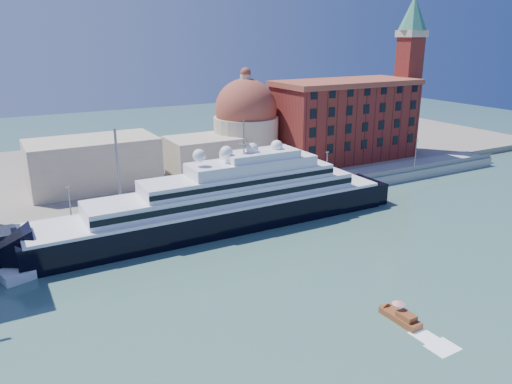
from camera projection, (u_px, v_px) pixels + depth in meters
ground at (292, 269)px, 84.25m from camera, size 400.00×400.00×0.00m
quay at (210, 205)px, 112.20m from camera, size 180.00×10.00×2.50m
land at (153, 166)px, 146.44m from camera, size 260.00×72.00×2.00m
quay_fence at (218, 203)px, 107.89m from camera, size 180.00×0.10×1.20m
superyacht at (208, 210)px, 99.68m from camera, size 85.23×11.82×25.47m
service_barge at (45, 265)px, 83.83m from camera, size 14.41×8.31×3.08m
water_taxi at (401, 317)px, 68.77m from camera, size 2.27×6.30×2.96m
warehouse at (345, 119)px, 147.46m from camera, size 43.00×19.00×23.25m
campanile at (409, 65)px, 154.04m from camera, size 8.40×8.40×47.00m
church at (195, 141)px, 131.99m from camera, size 66.00×18.00×25.50m
lamp_posts at (156, 177)px, 102.29m from camera, size 120.80×2.40×18.00m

